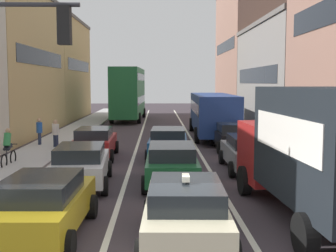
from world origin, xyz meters
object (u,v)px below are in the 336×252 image
sedan_right_lane_behind_truck (249,152)px  pedestrian_mid_sidewalk (56,133)px  sedan_left_lane_front (43,204)px  bus_mid_queue_primary (213,111)px  wagon_right_lane_far (232,135)px  sedan_centre_lane_second (172,163)px  hatchback_centre_lane_third (168,142)px  removalist_box_truck (318,149)px  pedestrian_far_sidewalk (39,131)px  wagon_left_lane_second (81,164)px  cyclist_on_sidewalk (8,148)px  bus_far_queue_secondary (128,92)px  taxi_centre_lane_front (185,211)px  sedan_left_lane_third (95,142)px

sedan_right_lane_behind_truck → pedestrian_mid_sidewalk: size_ratio=2.60×
sedan_left_lane_front → bus_mid_queue_primary: bus_mid_queue_primary is taller
sedan_left_lane_front → wagon_right_lane_far: bearing=-25.1°
bus_mid_queue_primary → sedan_centre_lane_second: bearing=168.8°
hatchback_centre_lane_third → pedestrian_mid_sidewalk: (-6.16, 3.03, 0.15)m
removalist_box_truck → sedan_right_lane_behind_truck: (-0.37, 7.01, -1.18)m
sedan_left_lane_front → hatchback_centre_lane_third: bearing=-15.1°
pedestrian_far_sidewalk → sedan_left_lane_front: bearing=-80.8°
wagon_left_lane_second → cyclist_on_sidewalk: (-3.78, 3.62, 0.05)m
wagon_left_lane_second → pedestrian_mid_sidewalk: 9.33m
sedan_centre_lane_second → pedestrian_mid_sidewalk: 10.68m
removalist_box_truck → wagon_left_lane_second: bearing=55.6°
bus_far_queue_secondary → taxi_centre_lane_front: bearing=-172.4°
sedan_left_lane_third → bus_mid_queue_primary: bus_mid_queue_primary is taller
cyclist_on_sidewalk → pedestrian_mid_sidewalk: (0.88, 5.25, 0.10)m
wagon_left_lane_second → bus_far_queue_secondary: (-0.08, 27.61, 2.03)m
pedestrian_far_sidewalk → bus_mid_queue_primary: bearing=16.7°
sedan_left_lane_front → wagon_left_lane_second: (-0.00, 5.26, 0.00)m
pedestrian_mid_sidewalk → pedestrian_far_sidewalk: same height
removalist_box_truck → bus_far_queue_secondary: bearing=9.6°
sedan_right_lane_behind_truck → hatchback_centre_lane_third: bearing=47.2°
cyclist_on_sidewalk → sedan_left_lane_front: bearing=-154.3°
sedan_left_lane_third → pedestrian_far_sidewalk: pedestrian_far_sidewalk is taller
sedan_left_lane_front → hatchback_centre_lane_third: (3.26, 11.09, 0.00)m
sedan_centre_lane_second → wagon_left_lane_second: size_ratio=0.98×
taxi_centre_lane_front → bus_mid_queue_primary: size_ratio=0.41×
hatchback_centre_lane_third → sedan_left_lane_third: (-3.61, 0.18, 0.00)m
removalist_box_truck → taxi_centre_lane_front: size_ratio=1.79×
sedan_left_lane_third → pedestrian_far_sidewalk: size_ratio=2.60×
removalist_box_truck → pedestrian_far_sidewalk: size_ratio=4.70×
wagon_left_lane_second → sedan_left_lane_third: bearing=-0.2°
sedan_centre_lane_second → cyclist_on_sidewalk: size_ratio=2.49×
sedan_centre_lane_second → cyclist_on_sidewalk: cyclist_on_sidewalk is taller
hatchback_centre_lane_third → bus_far_queue_secondary: size_ratio=0.41×
wagon_left_lane_second → pedestrian_far_sidewalk: size_ratio=2.65×
sedan_centre_lane_second → pedestrian_mid_sidewalk: bearing=35.7°
bus_far_queue_secondary → wagon_right_lane_far: bearing=-158.3°
removalist_box_truck → hatchback_centre_lane_third: 10.82m
pedestrian_far_sidewalk → sedan_centre_lane_second: bearing=-59.0°
sedan_left_lane_front → sedan_right_lane_behind_truck: 10.35m
wagon_left_lane_second → sedan_left_lane_front: bearing=176.5°
sedan_right_lane_behind_truck → bus_mid_queue_primary: (-0.10, 11.55, 0.96)m
pedestrian_mid_sidewalk → sedan_left_lane_third: bearing=-102.3°
hatchback_centre_lane_third → cyclist_on_sidewalk: bearing=110.0°
sedan_left_lane_third → removalist_box_truck: bearing=-145.2°
bus_mid_queue_primary → pedestrian_mid_sidewalk: (-9.37, -5.42, -0.81)m
sedan_left_lane_front → cyclist_on_sidewalk: 9.65m
wagon_left_lane_second → hatchback_centre_lane_third: bearing=-32.7°
sedan_left_lane_front → bus_far_queue_secondary: (-0.08, 32.87, 2.03)m
removalist_box_truck → sedan_left_lane_third: removalist_box_truck is taller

